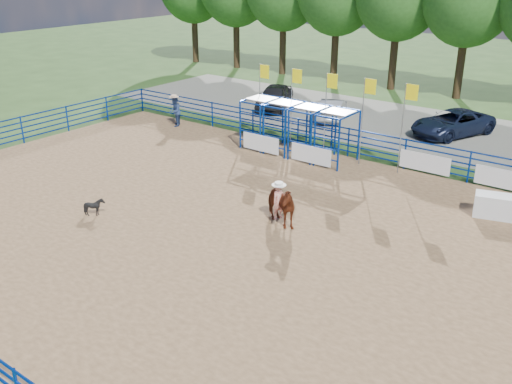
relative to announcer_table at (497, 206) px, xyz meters
The scene contains 12 objects.
ground 10.72m from the announcer_table, 138.94° to the right, with size 120.00×120.00×0.00m, color #345522.
arena_dirt 10.72m from the announcer_table, 138.94° to the right, with size 30.00×20.00×0.02m, color olive.
gravel_strip 12.83m from the announcer_table, 129.03° to the left, with size 40.00×10.00×0.01m, color gray.
announcer_table is the anchor object (origin of this frame).
horse_and_rider 8.49m from the announcer_table, 138.71° to the right, with size 2.16×1.58×2.38m.
calf 15.55m from the announcer_table, 143.55° to the right, with size 0.59×0.66×0.73m, color black.
spectator_cowboy 18.99m from the announcer_table, behind, with size 1.06×1.10×1.85m.
car_a 18.86m from the announcer_table, 152.26° to the left, with size 1.82×4.52×1.54m, color black.
car_b 15.00m from the announcer_table, 144.82° to the left, with size 1.35×3.88×1.28m, color gray.
car_c 11.09m from the announcer_table, 117.96° to the left, with size 2.32×5.04×1.40m, color #141B32.
perimeter_fence 10.72m from the announcer_table, 138.94° to the right, with size 30.10×20.10×1.50m.
chute_assembly 10.17m from the announcer_table, 169.77° to the left, with size 19.32×2.41×4.20m.
Camera 1 is at (12.69, -14.53, 9.38)m, focal length 40.00 mm.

